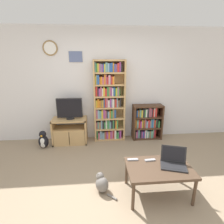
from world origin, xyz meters
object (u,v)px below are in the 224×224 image
remote_near_laptop (133,160)px  cat (102,183)px  television (70,109)px  penguin_figurine (43,140)px  bookshelf_short (146,122)px  laptop (173,161)px  remote_far_from_laptop (150,160)px  coffee_table (159,170)px  tv_stand (70,131)px  bookshelf_tall (108,102)px

remote_near_laptop → cat: bearing=-79.9°
television → penguin_figurine: (-0.59, -0.21, -0.65)m
bookshelf_short → cat: (-1.15, -1.75, -0.29)m
cat → bookshelf_short: bearing=30.3°
television → remote_near_laptop: (1.13, -1.58, -0.37)m
laptop → remote_far_from_laptop: (-0.30, 0.13, -0.05)m
coffee_table → laptop: 0.25m
laptop → remote_far_from_laptop: size_ratio=2.57×
bookshelf_short → remote_far_from_laptop: bookshelf_short is taller
tv_stand → remote_far_from_laptop: (1.42, -1.61, 0.17)m
laptop → bookshelf_tall: bearing=131.2°
coffee_table → laptop: (0.22, 0.03, 0.11)m
tv_stand → cat: tv_stand is taller
cat → penguin_figurine: penguin_figurine is taller
bookshelf_tall → bookshelf_short: (0.93, -0.02, -0.52)m
bookshelf_short → remote_near_laptop: (-0.68, -1.68, 0.05)m
bookshelf_short → remote_near_laptop: bookshelf_short is taller
bookshelf_tall → laptop: (0.81, -1.87, -0.41)m
television → bookshelf_tall: (0.88, 0.12, 0.10)m
bookshelf_short → tv_stand: bearing=-176.9°
coffee_table → remote_near_laptop: (-0.34, 0.20, 0.06)m
television → laptop: (1.69, -1.75, -0.32)m
tv_stand → remote_near_laptop: bearing=-53.6°
tv_stand → penguin_figurine: 0.61m
tv_stand → television: (0.03, -0.00, 0.54)m
bookshelf_tall → remote_near_laptop: bookshelf_tall is taller
tv_stand → remote_far_from_laptop: bearing=-48.7°
coffee_table → cat: coffee_table is taller
penguin_figurine → cat: bearing=-48.9°
bookshelf_tall → cat: bearing=-97.3°
coffee_table → remote_far_from_laptop: 0.19m
bookshelf_tall → bookshelf_short: size_ratio=2.23×
television → laptop: size_ratio=1.35×
bookshelf_tall → cat: bookshelf_tall is taller
television → penguin_figurine: television is taller
tv_stand → coffee_table: size_ratio=0.85×
bookshelf_tall → tv_stand: bearing=-172.4°
bookshelf_tall → cat: (-0.23, -1.77, -0.80)m
television → remote_near_laptop: television is taller
bookshelf_tall → remote_far_from_laptop: bearing=-73.7°
coffee_table → cat: size_ratio=2.56×
penguin_figurine → bookshelf_short: bearing=7.4°
bookshelf_short → penguin_figurine: size_ratio=2.12×
coffee_table → laptop: bearing=7.3°
bookshelf_short → remote_far_from_laptop: (-0.42, -1.72, 0.05)m
tv_stand → laptop: size_ratio=1.86×
coffee_table → penguin_figurine: size_ratio=2.27×
bookshelf_tall → coffee_table: size_ratio=2.07×
tv_stand → cat: 1.79m
remote_far_from_laptop → penguin_figurine: size_ratio=0.40×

